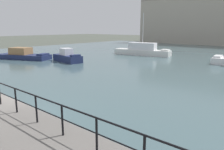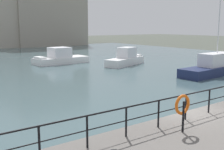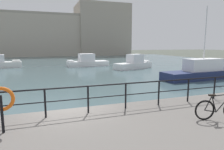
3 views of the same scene
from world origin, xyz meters
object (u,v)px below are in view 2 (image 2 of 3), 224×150
Objects in this scene: moored_cabin_cruiser at (126,59)px; life_ring_stand at (183,106)px; moored_green_narrowboat at (60,58)px; moored_harbor_tender at (216,66)px.

life_ring_stand is (-14.58, -21.48, 1.25)m from moored_cabin_cruiser.
life_ring_stand reaches higher than moored_cabin_cruiser.
life_ring_stand is (-8.40, -27.63, 1.30)m from moored_green_narrowboat.
life_ring_stand reaches higher than moored_green_narrowboat.
life_ring_stand is at bearing 69.33° from moored_green_narrowboat.
moored_green_narrowboat is at bearing 73.08° from life_ring_stand.
moored_cabin_cruiser is 0.95× the size of moored_green_narrowboat.
moored_cabin_cruiser is 11.46m from moored_harbor_tender.
moored_harbor_tender reaches higher than moored_green_narrowboat.
moored_green_narrowboat is (-6.17, 6.15, -0.05)m from moored_cabin_cruiser.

